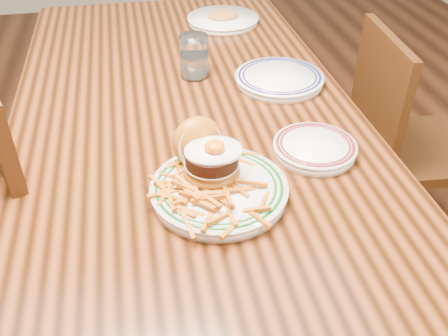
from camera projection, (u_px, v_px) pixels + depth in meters
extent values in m
plane|color=black|center=(194.00, 292.00, 1.72)|extent=(6.00, 6.00, 0.00)
cube|color=black|center=(184.00, 110.00, 1.29)|extent=(0.85, 1.60, 0.05)
cylinder|color=black|center=(76.00, 109.00, 2.04)|extent=(0.07, 0.07, 0.70)
cylinder|color=black|center=(250.00, 92.00, 2.15)|extent=(0.07, 0.07, 0.70)
cube|color=#42200D|center=(0.00, 158.00, 1.14)|extent=(0.19, 0.42, 0.47)
cylinder|color=#42200D|center=(25.00, 257.00, 1.56)|extent=(0.04, 0.04, 0.43)
cube|color=#42200D|center=(414.00, 150.00, 1.73)|extent=(0.41, 0.41, 0.04)
cube|color=#42200D|center=(379.00, 97.00, 1.59)|extent=(0.06, 0.38, 0.41)
cylinder|color=#42200D|center=(425.00, 166.00, 2.00)|extent=(0.04, 0.04, 0.37)
cylinder|color=#42200D|center=(346.00, 172.00, 1.97)|extent=(0.04, 0.04, 0.37)
cylinder|color=#42200D|center=(375.00, 228.00, 1.71)|extent=(0.04, 0.04, 0.37)
cylinder|color=white|center=(219.00, 192.00, 0.96)|extent=(0.26, 0.26, 0.02)
cylinder|color=white|center=(219.00, 187.00, 0.96)|extent=(0.27, 0.27, 0.01)
torus|color=#0D4911|center=(219.00, 186.00, 0.96)|extent=(0.25, 0.25, 0.01)
torus|color=#0D4911|center=(219.00, 186.00, 0.96)|extent=(0.22, 0.22, 0.01)
ellipsoid|color=#9E6414|center=(212.00, 171.00, 0.97)|extent=(0.11, 0.11, 0.05)
cylinder|color=tan|center=(212.00, 164.00, 0.96)|extent=(0.11, 0.11, 0.00)
cylinder|color=black|center=(211.00, 157.00, 0.95)|extent=(0.10, 0.10, 0.03)
ellipsoid|color=white|center=(213.00, 151.00, 0.94)|extent=(0.11, 0.09, 0.01)
ellipsoid|color=#FC5A05|center=(215.00, 147.00, 0.93)|extent=(0.04, 0.04, 0.02)
ellipsoid|color=#9E6414|center=(198.00, 142.00, 1.00)|extent=(0.13, 0.11, 0.12)
cylinder|color=tan|center=(201.00, 147.00, 0.99)|extent=(0.10, 0.06, 0.09)
cylinder|color=white|center=(314.00, 150.00, 1.08)|extent=(0.18, 0.18, 0.02)
cylinder|color=white|center=(315.00, 145.00, 1.07)|extent=(0.18, 0.18, 0.01)
torus|color=maroon|center=(315.00, 144.00, 1.07)|extent=(0.17, 0.17, 0.01)
torus|color=maroon|center=(315.00, 144.00, 1.07)|extent=(0.15, 0.15, 0.01)
cube|color=silver|center=(323.00, 141.00, 1.08)|extent=(0.09, 0.08, 0.00)
cylinder|color=white|center=(279.00, 80.00, 1.35)|extent=(0.24, 0.24, 0.02)
cylinder|color=white|center=(279.00, 76.00, 1.34)|extent=(0.24, 0.24, 0.01)
torus|color=#0F114E|center=(280.00, 76.00, 1.34)|extent=(0.22, 0.22, 0.01)
torus|color=#0F114E|center=(280.00, 76.00, 1.34)|extent=(0.20, 0.20, 0.01)
cylinder|color=white|center=(194.00, 56.00, 1.35)|extent=(0.08, 0.08, 0.12)
cylinder|color=silver|center=(194.00, 66.00, 1.37)|extent=(0.07, 0.07, 0.06)
cylinder|color=white|center=(223.00, 21.00, 1.70)|extent=(0.24, 0.24, 0.02)
cylinder|color=white|center=(223.00, 18.00, 1.70)|extent=(0.24, 0.24, 0.01)
ellipsoid|color=#AF7132|center=(223.00, 15.00, 1.69)|extent=(0.11, 0.09, 0.03)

